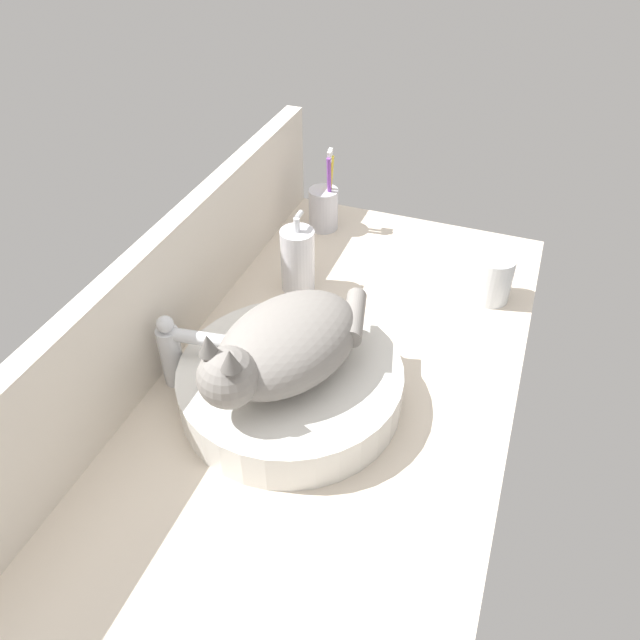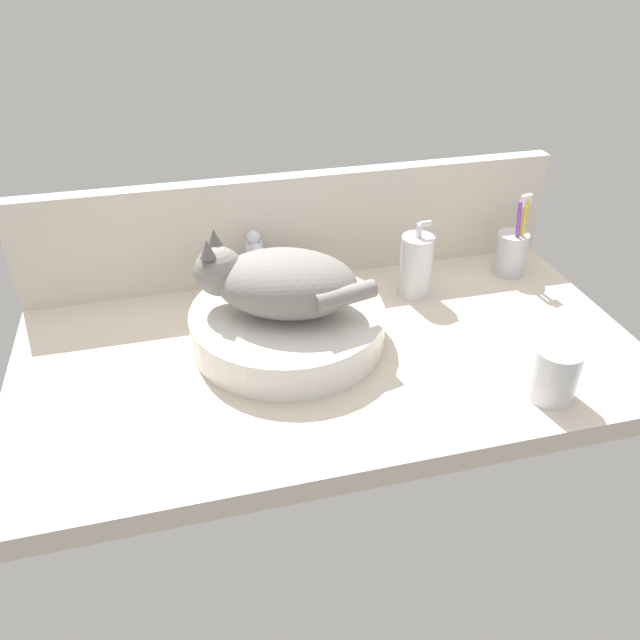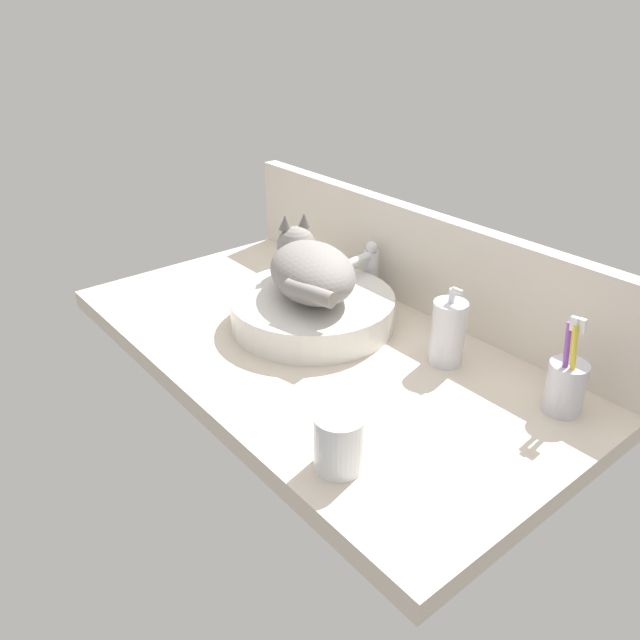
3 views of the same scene
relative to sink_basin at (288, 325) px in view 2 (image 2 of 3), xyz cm
name	(u,v)px [view 2 (image 2 of 3)]	position (x,y,z in cm)	size (l,w,h in cm)	color
ground_plane	(329,356)	(6.85, -3.99, -5.40)	(112.13, 60.40, 4.00)	beige
backsplash_panel	(295,226)	(6.85, 24.41, 7.84)	(112.13, 3.60, 22.47)	silver
sink_basin	(288,325)	(0.00, 0.00, 0.00)	(35.27, 35.27, 6.80)	silver
cat	(279,281)	(-1.30, 0.42, 9.16)	(30.20, 24.90, 14.00)	gray
faucet	(257,261)	(-2.54, 18.49, 3.91)	(4.25, 11.86, 13.60)	silver
soap_dispenser	(416,266)	(28.61, 10.25, 3.16)	(6.55, 6.55, 16.22)	silver
toothbrush_cup	(511,252)	(51.85, 13.37, 1.69)	(6.53, 6.53, 18.67)	silver
water_glass	(553,376)	(38.38, -25.65, 0.61)	(7.71, 7.71, 9.33)	white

